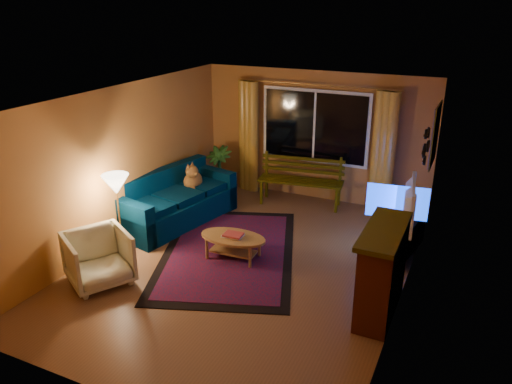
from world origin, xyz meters
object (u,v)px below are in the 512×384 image
at_px(bench, 300,193).
at_px(sofa, 176,198).
at_px(coffee_table, 233,247).
at_px(armchair, 98,256).
at_px(floor_lamp, 119,217).
at_px(tv_console, 400,238).

bearing_deg(bench, sofa, -144.04).
distance_m(bench, sofa, 2.41).
bearing_deg(coffee_table, armchair, -134.34).
xyz_separation_m(armchair, coffee_table, (1.37, 1.40, -0.23)).
bearing_deg(bench, floor_lamp, -128.47).
bearing_deg(floor_lamp, sofa, 87.09).
relative_size(armchair, tv_console, 0.69).
height_order(bench, floor_lamp, floor_lamp).
bearing_deg(sofa, tv_console, 19.19).
distance_m(bench, coffee_table, 2.46).
bearing_deg(armchair, bench, 8.82).
height_order(floor_lamp, coffee_table, floor_lamp).
distance_m(sofa, floor_lamp, 1.42).
height_order(sofa, coffee_table, sofa).
bearing_deg(coffee_table, tv_console, 29.24).
relative_size(bench, floor_lamp, 1.23).
bearing_deg(coffee_table, floor_lamp, -158.50).
xyz_separation_m(bench, tv_console, (2.09, -1.18, 0.01)).
bearing_deg(floor_lamp, armchair, -73.06).
xyz_separation_m(armchair, floor_lamp, (-0.23, 0.77, 0.24)).
height_order(sofa, floor_lamp, floor_lamp).
relative_size(floor_lamp, tv_console, 1.08).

